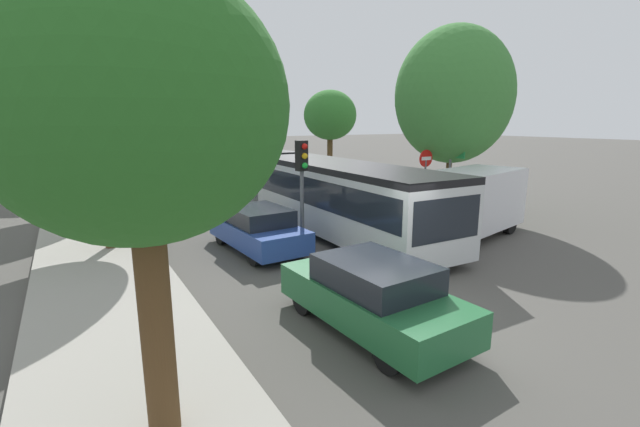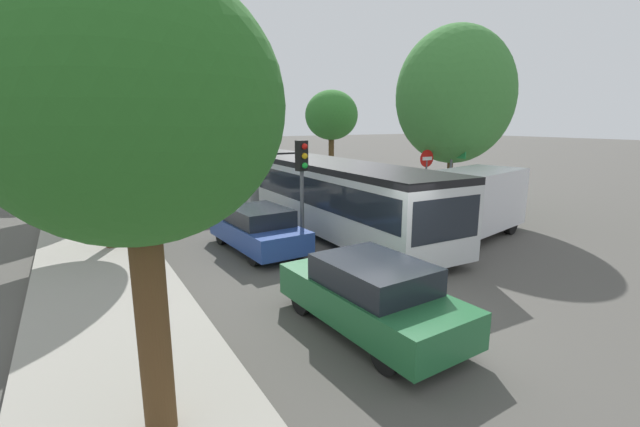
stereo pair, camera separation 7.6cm
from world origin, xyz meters
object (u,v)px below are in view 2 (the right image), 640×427
(city_bus_rear, at_px, (147,159))
(queued_car_white, at_px, (194,197))
(tree_right_near, at_px, (456,99))
(queued_car_green, at_px, (371,295))
(queued_car_blue, at_px, (258,229))
(tree_right_far, at_px, (256,107))
(no_entry_sign, at_px, (426,173))
(tree_left_mid, at_px, (98,115))
(white_van, at_px, (470,202))
(direction_sign_post, at_px, (452,156))
(tree_left_distant, at_px, (92,104))
(articulated_bus, at_px, (297,182))
(tree_left_near, at_px, (133,109))
(traffic_light, at_px, (302,171))
(tree_left_far, at_px, (82,92))
(tree_right_mid, at_px, (330,117))

(city_bus_rear, xyz_separation_m, queued_car_white, (-0.13, -13.05, -0.66))
(tree_right_near, bearing_deg, queued_car_green, -143.81)
(queued_car_blue, relative_size, tree_right_far, 0.50)
(no_entry_sign, height_order, tree_left_mid, tree_left_mid)
(city_bus_rear, height_order, tree_right_near, tree_right_near)
(white_van, relative_size, tree_right_far, 0.66)
(direction_sign_post, distance_m, tree_left_distant, 20.87)
(queued_car_white, bearing_deg, city_bus_rear, -3.62)
(queued_car_blue, distance_m, white_van, 7.31)
(queued_car_green, xyz_separation_m, queued_car_blue, (0.12, 5.92, -0.02))
(queued_car_green, bearing_deg, queued_car_blue, -4.23)
(queued_car_green, height_order, queued_car_white, queued_car_white)
(articulated_bus, xyz_separation_m, city_bus_rear, (-3.50, 15.70, -0.04))
(tree_left_near, height_order, tree_left_mid, tree_left_mid)
(city_bus_rear, xyz_separation_m, tree_left_near, (-3.97, -26.40, 2.66))
(queued_car_white, relative_size, tree_left_mid, 0.67)
(city_bus_rear, distance_m, traffic_light, 20.31)
(tree_left_near, height_order, tree_left_far, tree_left_far)
(tree_left_far, bearing_deg, tree_left_mid, -89.85)
(traffic_light, bearing_deg, tree_left_far, -164.52)
(queued_car_white, height_order, tree_right_far, tree_right_far)
(queued_car_white, height_order, tree_right_near, tree_right_near)
(tree_right_far, bearing_deg, tree_left_far, -136.33)
(direction_sign_post, distance_m, tree_left_far, 16.36)
(tree_left_mid, bearing_deg, articulated_bus, 12.45)
(queued_car_blue, distance_m, traffic_light, 2.27)
(tree_right_far, bearing_deg, white_van, -95.56)
(city_bus_rear, relative_size, queued_car_white, 2.62)
(queued_car_blue, xyz_separation_m, tree_right_mid, (9.38, 10.97, 3.53))
(tree_left_mid, height_order, tree_left_far, tree_left_far)
(articulated_bus, distance_m, no_entry_sign, 5.35)
(queued_car_blue, bearing_deg, tree_right_mid, -43.61)
(tree_left_mid, bearing_deg, tree_left_far, 90.15)
(articulated_bus, distance_m, traffic_light, 5.11)
(tree_left_far, bearing_deg, tree_right_far, 43.67)
(no_entry_sign, height_order, tree_left_distant, tree_left_distant)
(white_van, xyz_separation_m, direction_sign_post, (1.86, 2.69, 1.33))
(city_bus_rear, distance_m, white_van, 22.81)
(city_bus_rear, bearing_deg, queued_car_green, 175.63)
(tree_right_mid, bearing_deg, no_entry_sign, -99.01)
(traffic_light, distance_m, tree_left_mid, 6.13)
(no_entry_sign, distance_m, tree_left_mid, 12.03)
(white_van, xyz_separation_m, traffic_light, (-5.79, 1.43, 1.26))
(tree_right_mid, bearing_deg, articulated_bus, -130.21)
(queued_car_blue, relative_size, tree_right_mid, 0.69)
(articulated_bus, distance_m, city_bus_rear, 16.09)
(white_van, relative_size, direction_sign_post, 1.47)
(white_van, bearing_deg, tree_right_mid, -113.38)
(articulated_bus, height_order, direction_sign_post, direction_sign_post)
(tree_left_far, bearing_deg, tree_left_distant, 84.21)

